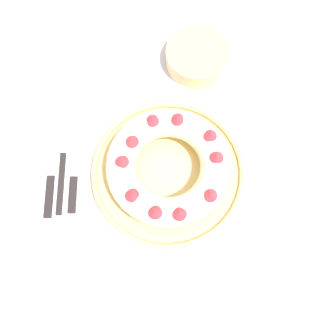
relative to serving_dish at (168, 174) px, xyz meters
The scene contains 9 objects.
ground_plane 0.74m from the serving_dish, 12.26° to the left, with size 8.00×8.00×0.00m, color gray.
dining_table 0.10m from the serving_dish, 12.26° to the left, with size 1.44×0.96×0.73m.
serving_dish is the anchor object (origin of this frame).
bundt_cake 0.04m from the serving_dish, 44.56° to the right, with size 0.26×0.26×0.07m.
fork 0.24m from the serving_dish, behind, with size 0.02×0.20×0.01m.
serving_knife 0.26m from the serving_dish, behind, with size 0.02×0.21×0.01m.
cake_knife 0.21m from the serving_dish, behind, with size 0.02×0.18×0.01m.
side_bowl 0.30m from the serving_dish, 75.80° to the left, with size 0.15×0.15×0.05m, color tan.
napkin 0.26m from the serving_dish, ahead, with size 0.14×0.10×0.00m, color beige.
Camera 1 is at (-0.02, -0.26, 1.56)m, focal length 42.00 mm.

